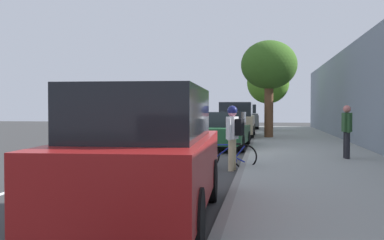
# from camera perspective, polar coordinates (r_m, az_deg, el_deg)

# --- Properties ---
(ground) EXTENTS (72.34, 72.34, 0.00)m
(ground) POSITION_cam_1_polar(r_m,az_deg,el_deg) (17.18, 1.90, -4.10)
(ground) COLOR #373737
(sidewalk) EXTENTS (4.33, 45.21, 0.12)m
(sidewalk) POSITION_cam_1_polar(r_m,az_deg,el_deg) (17.12, 14.65, -3.96)
(sidewalk) COLOR gray
(sidewalk) RESTS_ON ground
(curb_edge) EXTENTS (0.16, 45.21, 0.12)m
(curb_edge) POSITION_cam_1_polar(r_m,az_deg,el_deg) (17.05, 7.10, -3.95)
(curb_edge) COLOR gray
(curb_edge) RESTS_ON ground
(lane_stripe_centre) EXTENTS (0.14, 44.20, 0.01)m
(lane_stripe_centre) POSITION_cam_1_polar(r_m,az_deg,el_deg) (17.30, -8.01, -4.06)
(lane_stripe_centre) COLOR white
(lane_stripe_centre) RESTS_ON ground
(lane_stripe_bike_edge) EXTENTS (0.12, 45.21, 0.01)m
(lane_stripe_bike_edge) POSITION_cam_1_polar(r_m,az_deg,el_deg) (17.17, 2.18, -4.09)
(lane_stripe_bike_edge) COLOR white
(lane_stripe_bike_edge) RESTS_ON ground
(building_facade) EXTENTS (0.50, 45.21, 4.58)m
(building_facade) POSITION_cam_1_polar(r_m,az_deg,el_deg) (17.45, 22.62, 3.40)
(building_facade) COLOR gray
(building_facade) RESTS_ON ground
(parked_suv_red_second) EXTENTS (2.15, 4.79, 1.99)m
(parked_suv_red_second) POSITION_cam_1_polar(r_m,az_deg,el_deg) (6.86, -5.81, -3.98)
(parked_suv_red_second) COLOR maroon
(parked_suv_red_second) RESTS_ON ground
(parked_sedan_green_mid) EXTENTS (1.99, 4.48, 1.52)m
(parked_sedan_green_mid) POSITION_cam_1_polar(r_m,az_deg,el_deg) (18.75, 4.13, -1.33)
(parked_sedan_green_mid) COLOR #1E512D
(parked_sedan_green_mid) RESTS_ON ground
(parked_suv_tan_far) EXTENTS (1.98, 4.71, 1.99)m
(parked_suv_tan_far) POSITION_cam_1_polar(r_m,az_deg,el_deg) (25.33, 5.60, 0.03)
(parked_suv_tan_far) COLOR tan
(parked_suv_tan_far) RESTS_ON ground
(parked_pickup_grey_farthest) EXTENTS (2.22, 5.39, 1.95)m
(parked_pickup_grey_farthest) POSITION_cam_1_polar(r_m,az_deg,el_deg) (35.51, 6.63, 0.25)
(parked_pickup_grey_farthest) COLOR slate
(parked_pickup_grey_farthest) RESTS_ON ground
(bicycle_at_curb) EXTENTS (1.72, 0.46, 0.74)m
(bicycle_at_curb) POSITION_cam_1_polar(r_m,az_deg,el_deg) (12.74, 4.33, -4.43)
(bicycle_at_curb) COLOR black
(bicycle_at_curb) RESTS_ON ground
(cyclist_with_backpack) EXTENTS (0.48, 0.60, 1.74)m
(cyclist_with_backpack) POSITION_cam_1_polar(r_m,az_deg,el_deg) (12.21, 5.20, -1.37)
(cyclist_with_backpack) COLOR #C6B284
(cyclist_with_backpack) RESTS_ON ground
(street_tree_near_cyclist) EXTENTS (2.98, 2.98, 5.16)m
(street_tree_near_cyclist) POSITION_cam_1_polar(r_m,az_deg,el_deg) (24.75, 9.62, 6.69)
(street_tree_near_cyclist) COLOR brown
(street_tree_near_cyclist) RESTS_ON sidewalk
(street_tree_mid_block) EXTENTS (2.88, 2.88, 4.74)m
(street_tree_mid_block) POSITION_cam_1_polar(r_m,az_deg,el_deg) (31.91, 9.50, 4.55)
(street_tree_mid_block) COLOR #4E402E
(street_tree_mid_block) RESTS_ON sidewalk
(pedestrian_on_phone) EXTENTS (0.26, 0.62, 1.64)m
(pedestrian_on_phone) POSITION_cam_1_polar(r_m,az_deg,el_deg) (14.80, 18.81, -1.01)
(pedestrian_on_phone) COLOR black
(pedestrian_on_phone) RESTS_ON sidewalk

